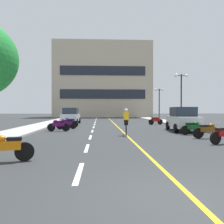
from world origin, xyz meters
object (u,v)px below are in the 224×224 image
object	(u,v)px
parked_car_mid	(71,116)
motorcycle_4	(58,125)
parked_car_near	(183,119)
motorcycle_0	(5,147)
motorcycle_7	(156,120)
street_lamp_mid	(181,87)
street_lamp_far	(159,97)
motorcycle_2	(208,130)
motorcycle_3	(193,127)
motorcycle_5	(66,123)
cyclist_rider	(126,121)
motorcycle_6	(69,122)

from	to	relation	value
parked_car_mid	motorcycle_4	size ratio (longest dim) A/B	2.48
parked_car_near	motorcycle_0	xyz separation A→B (m)	(-9.24, -10.38, -0.44)
motorcycle_0	motorcycle_7	distance (m)	20.19
street_lamp_mid	street_lamp_far	world-z (taller)	street_lamp_mid
street_lamp_far	motorcycle_2	world-z (taller)	street_lamp_far
parked_car_near	motorcycle_0	bearing A→B (deg)	-131.68
parked_car_near	motorcycle_4	bearing A→B (deg)	178.32
street_lamp_mid	motorcycle_0	xyz separation A→B (m)	(-11.54, -17.47, -3.48)
parked_car_near	motorcycle_3	xyz separation A→B (m)	(-0.26, -2.70, -0.44)
motorcycle_7	motorcycle_5	bearing A→B (deg)	-148.32
parked_car_mid	motorcycle_5	size ratio (longest dim) A/B	2.56
motorcycle_4	motorcycle_5	distance (m)	2.02
motorcycle_2	cyclist_rider	distance (m)	4.83
street_lamp_far	motorcycle_6	world-z (taller)	street_lamp_far
motorcycle_5	motorcycle_7	distance (m)	10.35
street_lamp_far	parked_car_mid	bearing A→B (deg)	-148.59
motorcycle_4	cyclist_rider	bearing A→B (deg)	-33.10
motorcycle_2	motorcycle_5	bearing A→B (deg)	141.67
motorcycle_3	motorcycle_6	distance (m)	11.32
motorcycle_7	motorcycle_3	bearing A→B (deg)	-90.03
parked_car_mid	motorcycle_3	distance (m)	15.43
motorcycle_4	motorcycle_7	world-z (taller)	same
street_lamp_mid	motorcycle_5	world-z (taller)	street_lamp_mid
motorcycle_3	motorcycle_7	bearing A→B (deg)	89.97
motorcycle_4	motorcycle_7	bearing A→B (deg)	39.16
motorcycle_2	motorcycle_7	xyz separation A→B (m)	(-0.05, 12.43, 0.00)
street_lamp_far	parked_car_near	bearing A→B (deg)	-98.12
motorcycle_3	cyclist_rider	size ratio (longest dim) A/B	0.96
motorcycle_2	motorcycle_4	distance (m)	10.44
street_lamp_far	motorcycle_0	xyz separation A→B (m)	(-11.65, -27.30, -3.03)
motorcycle_0	motorcycle_7	world-z (taller)	same
motorcycle_0	motorcycle_2	bearing A→B (deg)	32.05
parked_car_mid	motorcycle_7	distance (m)	9.51
street_lamp_far	motorcycle_4	size ratio (longest dim) A/B	2.67
street_lamp_mid	motorcycle_0	distance (m)	21.23
motorcycle_5	street_lamp_far	bearing A→B (deg)	51.93
motorcycle_5	motorcycle_7	size ratio (longest dim) A/B	1.00
parked_car_near	parked_car_mid	size ratio (longest dim) A/B	1.02
street_lamp_far	parked_car_mid	size ratio (longest dim) A/B	1.08
parked_car_mid	motorcycle_6	bearing A→B (deg)	-84.82
motorcycle_6	cyclist_rider	xyz separation A→B (m)	(4.46, -7.21, 0.41)
motorcycle_4	motorcycle_5	xyz separation A→B (m)	(0.32, 2.00, 0.00)
street_lamp_mid	parked_car_near	size ratio (longest dim) A/B	1.22
street_lamp_far	motorcycle_3	world-z (taller)	street_lamp_far
motorcycle_0	motorcycle_3	size ratio (longest dim) A/B	0.99
motorcycle_5	cyclist_rider	xyz separation A→B (m)	(4.43, -5.09, 0.41)
motorcycle_5	motorcycle_0	bearing A→B (deg)	-90.80
motorcycle_4	motorcycle_6	size ratio (longest dim) A/B	1.02
motorcycle_4	motorcycle_6	distance (m)	4.12
motorcycle_5	motorcycle_6	bearing A→B (deg)	90.68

